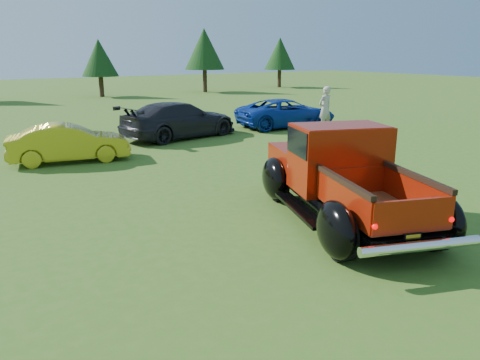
{
  "coord_description": "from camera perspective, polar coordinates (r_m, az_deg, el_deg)",
  "views": [
    {
      "loc": [
        -5.22,
        -7.25,
        3.44
      ],
      "look_at": [
        -0.37,
        0.2,
        0.99
      ],
      "focal_mm": 35.0,
      "sensor_mm": 36.0,
      "label": 1
    }
  ],
  "objects": [
    {
      "name": "show_car_yellow",
      "position": [
        15.99,
        -20.12,
        4.26
      ],
      "size": [
        3.9,
        1.99,
        1.22
      ],
      "primitive_type": "imported",
      "rotation": [
        0.0,
        0.0,
        1.38
      ],
      "color": "gold",
      "rests_on": "ground"
    },
    {
      "name": "show_car_grey",
      "position": [
        19.52,
        -7.39,
        7.29
      ],
      "size": [
        5.34,
        2.94,
        1.47
      ],
      "primitive_type": "imported",
      "rotation": [
        0.0,
        0.0,
        1.75
      ],
      "color": "black",
      "rests_on": "ground"
    },
    {
      "name": "pickup_truck",
      "position": [
        10.18,
        11.87,
        0.82
      ],
      "size": [
        3.87,
        5.66,
        1.97
      ],
      "rotation": [
        0.0,
        0.0,
        -0.34
      ],
      "color": "black",
      "rests_on": "ground"
    },
    {
      "name": "tree_mid_right",
      "position": [
        38.91,
        -16.78,
        14.06
      ],
      "size": [
        2.82,
        2.82,
        4.4
      ],
      "color": "#332114",
      "rests_on": "ground"
    },
    {
      "name": "spectator",
      "position": [
        21.5,
        10.32,
        8.58
      ],
      "size": [
        0.76,
        0.55,
        1.97
      ],
      "primitive_type": "imported",
      "rotation": [
        0.0,
        0.0,
        3.25
      ],
      "color": "#AEA597",
      "rests_on": "ground"
    },
    {
      "name": "tree_east",
      "position": [
        41.95,
        -4.37,
        15.63
      ],
      "size": [
        3.46,
        3.46,
        5.4
      ],
      "color": "#332114",
      "rests_on": "ground"
    },
    {
      "name": "ground",
      "position": [
        9.57,
        2.53,
        -5.68
      ],
      "size": [
        120.0,
        120.0,
        0.0
      ],
      "primitive_type": "plane",
      "color": "#3A601B",
      "rests_on": "ground"
    },
    {
      "name": "show_car_blue",
      "position": [
        22.29,
        5.67,
        8.14
      ],
      "size": [
        4.98,
        2.81,
        1.31
      ],
      "primitive_type": "imported",
      "rotation": [
        0.0,
        0.0,
        1.43
      ],
      "color": "navy",
      "rests_on": "ground"
    },
    {
      "name": "tree_far_east",
      "position": [
        47.74,
        4.88,
        15.09
      ],
      "size": [
        3.07,
        3.07,
        4.8
      ],
      "color": "#332114",
      "rests_on": "ground"
    }
  ]
}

